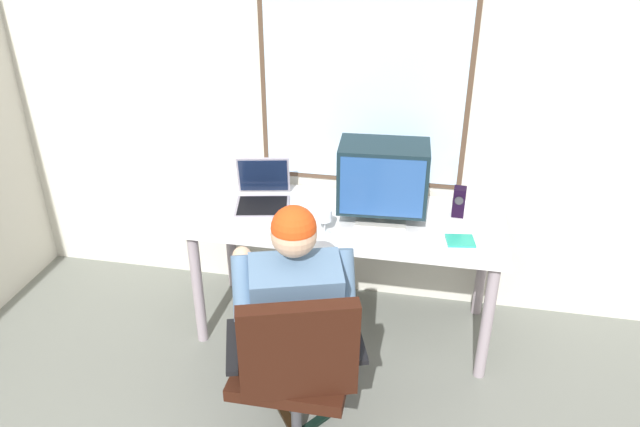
% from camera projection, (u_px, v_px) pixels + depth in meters
% --- Properties ---
extents(wall_rear, '(4.44, 0.08, 2.67)m').
position_uv_depth(wall_rear, '(362.00, 89.00, 3.46)').
color(wall_rear, beige).
rests_on(wall_rear, ground).
extents(desk, '(1.72, 0.71, 0.74)m').
position_uv_depth(desk, '(346.00, 234.00, 3.44)').
color(desk, gray).
rests_on(desk, ground).
extents(office_chair, '(0.67, 0.59, 0.95)m').
position_uv_depth(office_chair, '(297.00, 363.00, 2.62)').
color(office_chair, black).
rests_on(office_chair, ground).
extents(person_seated, '(0.66, 0.85, 1.23)m').
position_uv_depth(person_seated, '(293.00, 308.00, 2.81)').
color(person_seated, navy).
rests_on(person_seated, ground).
extents(crt_monitor, '(0.48, 0.32, 0.44)m').
position_uv_depth(crt_monitor, '(383.00, 177.00, 3.23)').
color(crt_monitor, beige).
rests_on(crt_monitor, desk).
extents(laptop, '(0.37, 0.39, 0.25)m').
position_uv_depth(laptop, '(263.00, 192.00, 3.52)').
color(laptop, '#9791A0').
rests_on(laptop, desk).
extents(wine_glass, '(0.08, 0.08, 0.13)m').
position_uv_depth(wine_glass, '(325.00, 216.00, 3.19)').
color(wine_glass, silver).
rests_on(wine_glass, desk).
extents(desk_speaker, '(0.07, 0.08, 0.17)m').
position_uv_depth(desk_speaker, '(459.00, 202.00, 3.37)').
color(desk_speaker, black).
rests_on(desk_speaker, desk).
extents(cd_case, '(0.16, 0.14, 0.01)m').
position_uv_depth(cd_case, '(460.00, 241.00, 3.15)').
color(cd_case, teal).
rests_on(cd_case, desk).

